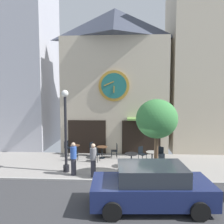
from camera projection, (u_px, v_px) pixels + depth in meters
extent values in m
cube|color=gray|center=(125.00, 165.00, 12.43)|extent=(25.90, 4.78, 0.05)
cube|color=#38383A|center=(126.00, 214.00, 7.41)|extent=(25.90, 5.30, 0.05)
cube|color=#A8A5A0|center=(125.00, 181.00, 10.06)|extent=(25.90, 0.12, 0.08)
cube|color=beige|center=(115.00, 95.00, 15.75)|extent=(7.44, 2.49, 7.98)
pyramid|color=#383D4C|center=(115.00, 24.00, 15.31)|extent=(6.69, 3.49, 2.18)
cylinder|color=#B7842D|center=(114.00, 86.00, 14.39)|extent=(2.07, 0.10, 2.07)
cylinder|color=#1E6660|center=(114.00, 86.00, 14.33)|extent=(1.70, 0.04, 1.70)
cube|color=#B7842D|center=(114.00, 89.00, 14.31)|extent=(0.07, 0.03, 0.47)
cube|color=#B7842D|center=(109.00, 84.00, 14.30)|extent=(0.69, 0.03, 0.34)
cube|color=black|center=(87.00, 137.00, 14.81)|extent=(2.60, 0.10, 2.30)
cube|color=black|center=(141.00, 137.00, 14.61)|extent=(2.60, 0.10, 2.30)
cube|color=#72A84C|center=(145.00, 119.00, 14.18)|extent=(2.38, 0.90, 0.12)
cube|color=#B2B2BC|center=(12.00, 64.00, 17.10)|extent=(6.32, 4.74, 12.90)
cube|color=beige|center=(217.00, 61.00, 15.81)|extent=(6.96, 3.87, 13.06)
cylinder|color=black|center=(66.00, 168.00, 11.35)|extent=(0.32, 0.32, 0.36)
cylinder|color=black|center=(66.00, 135.00, 11.20)|extent=(0.14, 0.14, 3.95)
sphere|color=white|center=(65.00, 93.00, 11.01)|extent=(0.36, 0.36, 0.36)
cylinder|color=brown|center=(156.00, 155.00, 10.49)|extent=(0.20, 0.20, 2.21)
ellipsoid|color=#3D8442|center=(157.00, 119.00, 10.33)|extent=(2.00, 1.80, 1.90)
cylinder|color=black|center=(75.00, 151.00, 14.10)|extent=(0.07, 0.07, 0.73)
cylinder|color=black|center=(75.00, 156.00, 14.13)|extent=(0.40, 0.40, 0.03)
cylinder|color=brown|center=(75.00, 145.00, 14.07)|extent=(0.61, 0.61, 0.03)
cylinder|color=black|center=(102.00, 152.00, 13.74)|extent=(0.07, 0.07, 0.73)
cylinder|color=black|center=(102.00, 158.00, 13.77)|extent=(0.40, 0.40, 0.03)
cylinder|color=brown|center=(102.00, 147.00, 13.71)|extent=(0.69, 0.69, 0.03)
cylinder|color=black|center=(131.00, 160.00, 12.05)|extent=(0.07, 0.07, 0.76)
cylinder|color=black|center=(131.00, 167.00, 12.08)|extent=(0.40, 0.40, 0.03)
cylinder|color=black|center=(131.00, 154.00, 12.01)|extent=(0.75, 0.75, 0.03)
cylinder|color=black|center=(152.00, 159.00, 12.42)|extent=(0.07, 0.07, 0.76)
cylinder|color=black|center=(152.00, 165.00, 12.45)|extent=(0.40, 0.40, 0.03)
cylinder|color=gray|center=(152.00, 152.00, 12.39)|extent=(0.69, 0.69, 0.03)
cube|color=black|center=(75.00, 153.00, 13.31)|extent=(0.42, 0.42, 0.04)
cube|color=black|center=(74.00, 150.00, 13.11)|extent=(0.38, 0.06, 0.45)
cylinder|color=black|center=(78.00, 156.00, 13.50)|extent=(0.03, 0.03, 0.45)
cylinder|color=black|center=(73.00, 156.00, 13.50)|extent=(0.03, 0.03, 0.45)
cylinder|color=black|center=(77.00, 157.00, 13.16)|extent=(0.03, 0.03, 0.45)
cylinder|color=black|center=(72.00, 157.00, 13.16)|extent=(0.03, 0.03, 0.45)
cube|color=black|center=(68.00, 148.00, 14.60)|extent=(0.53, 0.53, 0.04)
cube|color=black|center=(66.00, 144.00, 14.67)|extent=(0.20, 0.36, 0.45)
cylinder|color=black|center=(69.00, 152.00, 14.39)|extent=(0.03, 0.03, 0.45)
cylinder|color=black|center=(72.00, 151.00, 14.69)|extent=(0.03, 0.03, 0.45)
cylinder|color=black|center=(65.00, 151.00, 14.55)|extent=(0.03, 0.03, 0.45)
cylinder|color=black|center=(68.00, 150.00, 14.85)|extent=(0.03, 0.03, 0.45)
cube|color=black|center=(159.00, 154.00, 13.00)|extent=(0.56, 0.56, 0.04)
cube|color=black|center=(161.00, 150.00, 13.09)|extent=(0.28, 0.31, 0.45)
cylinder|color=black|center=(155.00, 158.00, 13.04)|extent=(0.03, 0.03, 0.45)
cylinder|color=black|center=(159.00, 159.00, 12.78)|extent=(0.03, 0.03, 0.45)
cylinder|color=black|center=(159.00, 157.00, 13.25)|extent=(0.03, 0.03, 0.45)
cylinder|color=black|center=(163.00, 158.00, 12.99)|extent=(0.03, 0.03, 0.45)
cube|color=black|center=(114.00, 151.00, 13.83)|extent=(0.44, 0.44, 0.04)
cube|color=black|center=(117.00, 147.00, 13.82)|extent=(0.08, 0.38, 0.45)
cylinder|color=black|center=(111.00, 154.00, 14.01)|extent=(0.03, 0.03, 0.45)
cylinder|color=black|center=(112.00, 155.00, 13.67)|extent=(0.03, 0.03, 0.45)
cylinder|color=black|center=(117.00, 153.00, 14.03)|extent=(0.03, 0.03, 0.45)
cylinder|color=black|center=(117.00, 155.00, 13.69)|extent=(0.03, 0.03, 0.45)
cube|color=black|center=(142.00, 154.00, 13.02)|extent=(0.56, 0.56, 0.04)
cube|color=black|center=(140.00, 150.00, 13.14)|extent=(0.32, 0.27, 0.45)
cylinder|color=black|center=(142.00, 159.00, 12.80)|extent=(0.03, 0.03, 0.45)
cylinder|color=black|center=(146.00, 158.00, 13.00)|extent=(0.03, 0.03, 0.45)
cylinder|color=black|center=(138.00, 158.00, 13.07)|extent=(0.03, 0.03, 0.45)
cylinder|color=black|center=(143.00, 157.00, 13.27)|extent=(0.03, 0.03, 0.45)
cube|color=black|center=(160.00, 161.00, 11.69)|extent=(0.55, 0.55, 0.04)
cube|color=black|center=(162.00, 158.00, 11.51)|extent=(0.35, 0.22, 0.45)
cylinder|color=black|center=(160.00, 164.00, 11.93)|extent=(0.03, 0.03, 0.45)
cylinder|color=black|center=(155.00, 165.00, 11.78)|extent=(0.03, 0.03, 0.45)
cylinder|color=black|center=(164.00, 166.00, 11.63)|extent=(0.03, 0.03, 0.45)
cylinder|color=black|center=(159.00, 167.00, 11.48)|extent=(0.03, 0.03, 0.45)
cube|color=black|center=(96.00, 154.00, 13.04)|extent=(0.49, 0.49, 0.04)
cube|color=black|center=(95.00, 151.00, 12.85)|extent=(0.38, 0.14, 0.45)
cylinder|color=black|center=(100.00, 157.00, 13.16)|extent=(0.03, 0.03, 0.45)
cylinder|color=black|center=(95.00, 157.00, 13.27)|extent=(0.03, 0.03, 0.45)
cylinder|color=black|center=(98.00, 159.00, 12.84)|extent=(0.03, 0.03, 0.45)
cylinder|color=black|center=(92.00, 158.00, 12.95)|extent=(0.03, 0.03, 0.45)
cube|color=black|center=(94.00, 149.00, 14.23)|extent=(0.52, 0.52, 0.04)
cube|color=black|center=(91.00, 146.00, 14.28)|extent=(0.18, 0.37, 0.45)
cylinder|color=black|center=(95.00, 153.00, 14.02)|extent=(0.03, 0.03, 0.45)
cylinder|color=black|center=(97.00, 152.00, 14.32)|extent=(0.03, 0.03, 0.45)
cylinder|color=black|center=(90.00, 153.00, 14.17)|extent=(0.03, 0.03, 0.45)
cylinder|color=black|center=(93.00, 152.00, 14.47)|extent=(0.03, 0.03, 0.45)
cylinder|color=#2D2D38|center=(74.00, 167.00, 10.90)|extent=(0.29, 0.29, 0.85)
cylinder|color=#3359B2|center=(73.00, 153.00, 10.84)|extent=(0.35, 0.35, 0.60)
sphere|color=tan|center=(73.00, 145.00, 10.80)|extent=(0.22, 0.22, 0.22)
cylinder|color=#2D2D38|center=(93.00, 168.00, 10.66)|extent=(0.31, 0.31, 0.85)
cylinder|color=slate|center=(93.00, 154.00, 10.60)|extent=(0.38, 0.38, 0.60)
sphere|color=tan|center=(93.00, 146.00, 10.56)|extent=(0.22, 0.22, 0.22)
cube|color=navy|center=(151.00, 191.00, 7.82)|extent=(4.39, 2.03, 0.75)
cube|color=#262B33|center=(151.00, 173.00, 7.77)|extent=(2.49, 1.71, 0.60)
cylinder|color=black|center=(200.00, 211.00, 6.95)|extent=(0.65, 0.25, 0.64)
cylinder|color=black|center=(182.00, 187.00, 8.75)|extent=(0.65, 0.25, 0.64)
cylinder|color=black|center=(112.00, 211.00, 6.95)|extent=(0.65, 0.25, 0.64)
cylinder|color=black|center=(112.00, 187.00, 8.74)|extent=(0.65, 0.25, 0.64)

